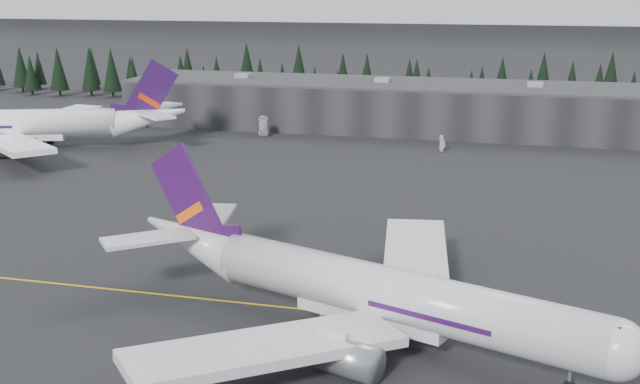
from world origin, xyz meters
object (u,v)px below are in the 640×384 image
(terminal, at_px, (419,106))
(jet_main, at_px, (354,287))
(jet_parked, at_px, (34,124))
(gse_vehicle_a, at_px, (264,134))
(gse_vehicle_b, at_px, (442,149))

(terminal, relative_size, jet_main, 2.55)
(terminal, bearing_deg, jet_parked, -150.08)
(terminal, xyz_separation_m, jet_main, (10.90, -131.48, -0.93))
(jet_main, height_order, gse_vehicle_a, jet_main)
(jet_main, xyz_separation_m, gse_vehicle_b, (-1.22, 103.53, -4.69))
(terminal, height_order, gse_vehicle_a, terminal)
(jet_parked, bearing_deg, jet_main, 119.08)
(terminal, bearing_deg, gse_vehicle_a, -151.14)
(jet_parked, relative_size, gse_vehicle_b, 17.49)
(jet_main, xyz_separation_m, jet_parked, (-96.24, 82.38, 0.59))
(jet_parked, distance_m, gse_vehicle_a, 56.27)
(jet_main, relative_size, gse_vehicle_b, 15.81)
(jet_main, distance_m, gse_vehicle_b, 103.64)
(jet_main, bearing_deg, gse_vehicle_a, 133.11)
(terminal, relative_size, jet_parked, 2.30)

